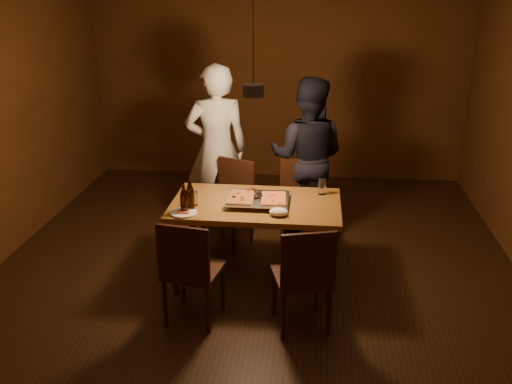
# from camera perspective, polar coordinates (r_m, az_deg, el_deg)

# --- Properties ---
(room_shell) EXTENTS (6.00, 6.00, 6.00)m
(room_shell) POSITION_cam_1_polar(r_m,az_deg,el_deg) (4.89, -0.26, 6.10)
(room_shell) COLOR #331D0E
(room_shell) RESTS_ON ground
(dining_table) EXTENTS (1.50, 0.90, 0.75)m
(dining_table) POSITION_cam_1_polar(r_m,az_deg,el_deg) (5.10, 0.00, -1.83)
(dining_table) COLOR #986026
(dining_table) RESTS_ON floor
(chair_far_left) EXTENTS (0.55, 0.55, 0.49)m
(chair_far_left) POSITION_cam_1_polar(r_m,az_deg,el_deg) (5.86, -2.49, -0.31)
(chair_far_left) COLOR #38190F
(chair_far_left) RESTS_ON floor
(chair_far_right) EXTENTS (0.48, 0.48, 0.49)m
(chair_far_right) POSITION_cam_1_polar(r_m,az_deg,el_deg) (5.87, 4.53, -0.33)
(chair_far_right) COLOR #38190F
(chair_far_right) RESTS_ON floor
(chair_near_left) EXTENTS (0.49, 0.49, 0.49)m
(chair_near_left) POSITION_cam_1_polar(r_m,az_deg,el_deg) (4.51, -6.70, -7.11)
(chair_near_left) COLOR #38190F
(chair_near_left) RESTS_ON floor
(chair_near_right) EXTENTS (0.52, 0.52, 0.49)m
(chair_near_right) POSITION_cam_1_polar(r_m,az_deg,el_deg) (4.39, 4.87, -7.81)
(chair_near_right) COLOR #38190F
(chair_near_right) RESTS_ON floor
(pizza_tray) EXTENTS (0.56, 0.47, 0.05)m
(pizza_tray) POSITION_cam_1_polar(r_m,az_deg,el_deg) (5.06, 0.15, -0.86)
(pizza_tray) COLOR silver
(pizza_tray) RESTS_ON dining_table
(pizza_meat) EXTENTS (0.23, 0.36, 0.02)m
(pizza_meat) POSITION_cam_1_polar(r_m,az_deg,el_deg) (5.05, -1.48, -0.50)
(pizza_meat) COLOR maroon
(pizza_meat) RESTS_ON pizza_tray
(pizza_cheese) EXTENTS (0.24, 0.35, 0.02)m
(pizza_cheese) POSITION_cam_1_polar(r_m,az_deg,el_deg) (5.02, 1.79, -0.62)
(pizza_cheese) COLOR gold
(pizza_cheese) RESTS_ON pizza_tray
(spatula) EXTENTS (0.16, 0.26, 0.04)m
(spatula) POSITION_cam_1_polar(r_m,az_deg,el_deg) (5.07, 0.14, -0.32)
(spatula) COLOR silver
(spatula) RESTS_ON pizza_tray
(beer_bottle_a) EXTENTS (0.07, 0.07, 0.25)m
(beer_bottle_a) POSITION_cam_1_polar(r_m,az_deg,el_deg) (4.84, -7.22, -0.73)
(beer_bottle_a) COLOR black
(beer_bottle_a) RESTS_ON dining_table
(beer_bottle_b) EXTENTS (0.07, 0.07, 0.27)m
(beer_bottle_b) POSITION_cam_1_polar(r_m,az_deg,el_deg) (4.90, -6.60, -0.34)
(beer_bottle_b) COLOR black
(beer_bottle_b) RESTS_ON dining_table
(water_glass_left) EXTENTS (0.08, 0.08, 0.13)m
(water_glass_left) POSITION_cam_1_polar(r_m,az_deg,el_deg) (5.03, -6.30, -0.63)
(water_glass_left) COLOR silver
(water_glass_left) RESTS_ON dining_table
(water_glass_right) EXTENTS (0.07, 0.07, 0.14)m
(water_glass_right) POSITION_cam_1_polar(r_m,az_deg,el_deg) (5.29, 6.61, 0.52)
(water_glass_right) COLOR silver
(water_glass_right) RESTS_ON dining_table
(plate_slice) EXTENTS (0.23, 0.23, 0.03)m
(plate_slice) POSITION_cam_1_polar(r_m,az_deg,el_deg) (4.87, -7.25, -2.07)
(plate_slice) COLOR white
(plate_slice) RESTS_ON dining_table
(napkin) EXTENTS (0.16, 0.12, 0.07)m
(napkin) POSITION_cam_1_polar(r_m,az_deg,el_deg) (4.79, 2.29, -2.00)
(napkin) COLOR white
(napkin) RESTS_ON dining_table
(diner_white) EXTENTS (0.75, 0.59, 1.82)m
(diner_white) POSITION_cam_1_polar(r_m,az_deg,el_deg) (6.14, -3.95, 4.29)
(diner_white) COLOR white
(diner_white) RESTS_ON floor
(diner_dark) EXTENTS (0.92, 0.78, 1.70)m
(diner_dark) POSITION_cam_1_polar(r_m,az_deg,el_deg) (6.07, 5.15, 3.49)
(diner_dark) COLOR black
(diner_dark) RESTS_ON floor
(pendant_lamp) EXTENTS (0.18, 0.18, 1.10)m
(pendant_lamp) POSITION_cam_1_polar(r_m,az_deg,el_deg) (4.81, -0.27, 10.26)
(pendant_lamp) COLOR black
(pendant_lamp) RESTS_ON ceiling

